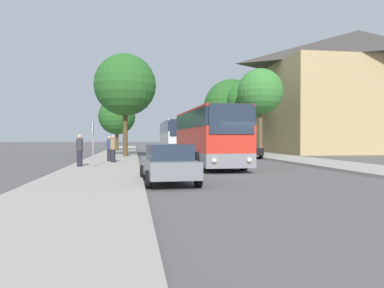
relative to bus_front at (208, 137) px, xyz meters
The scene contains 18 objects.
ground_plane 4.73m from the bus_front, 78.27° to the right, with size 300.00×300.00×0.00m, color #565454.
sidewalk_left 7.66m from the bus_front, 145.01° to the right, with size 4.00×120.00×0.15m, color #A39E93.
sidewalk_right 9.14m from the bus_front, 28.47° to the right, with size 4.00×120.00×0.15m, color #A39E93.
building_right_background 30.20m from the bus_front, 40.94° to the left, with size 21.82×15.00×14.75m.
bus_front is the anchor object (origin of this frame).
bus_middle 14.37m from the bus_front, 91.27° to the left, with size 2.81×10.36×3.35m.
parked_car_left_curb 8.85m from the bus_front, 111.13° to the right, with size 2.10×4.11×1.49m.
parked_car_right_near 10.16m from the bus_front, 60.28° to the left, with size 2.14×4.44×1.32m.
parked_car_right_far 15.59m from the bus_front, 71.65° to the left, with size 2.21×4.17×1.56m.
bus_stop_sign 6.78m from the bus_front, 169.01° to the right, with size 0.08×0.45×2.48m.
pedestrian_waiting_near 7.51m from the bus_front, behind, with size 0.36×0.36×1.77m.
pedestrian_waiting_far 7.12m from the bus_front, 149.50° to the left, with size 0.36×0.36×1.70m.
pedestrian_walking_back 6.30m from the bus_front, 157.68° to the left, with size 0.36×0.36×1.76m.
tree_left_near 27.21m from the bus_front, 104.04° to the left, with size 4.66×4.66×6.69m.
tree_left_far 12.52m from the bus_front, 116.29° to the left, with size 5.31×5.31×8.79m.
tree_right_near 23.41m from the bus_front, 71.68° to the left, with size 6.72×6.72×8.70m.
tree_right_mid 13.14m from the bus_front, 56.44° to the left, with size 4.13×4.13×7.89m.
tree_right_far 16.25m from the bus_front, 64.44° to the left, with size 4.01×4.01×7.36m.
Camera 1 is at (-5.35, -17.93, 1.72)m, focal length 35.00 mm.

